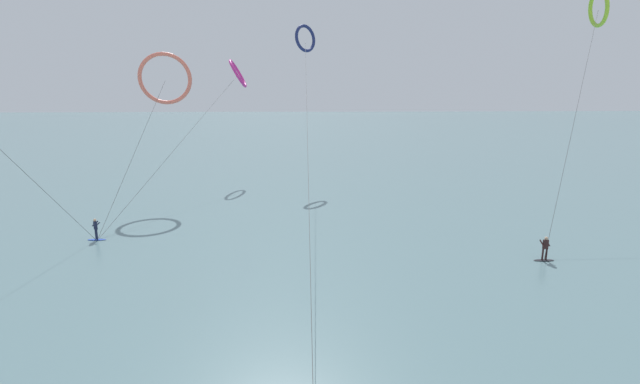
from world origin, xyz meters
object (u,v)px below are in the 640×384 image
at_px(surfer_cobalt, 96,231).
at_px(kite_coral, 165,79).
at_px(surfer_charcoal, 545,250).
at_px(kite_lime, 598,9).
at_px(kite_navy, 305,39).
at_px(kite_magenta, 238,74).

xyz_separation_m(surfer_cobalt, kite_coral, (2.38, 13.14, 11.47)).
height_order(surfer_charcoal, kite_lime, kite_lime).
xyz_separation_m(surfer_cobalt, kite_navy, (16.34, 23.70, 16.24)).
bearing_deg(surfer_cobalt, surfer_charcoal, -138.47).
relative_size(kite_coral, kite_lime, 0.73).
bearing_deg(surfer_charcoal, kite_magenta, -60.09).
distance_m(kite_coral, kite_lime, 41.23).
xyz_separation_m(surfer_charcoal, surfer_cobalt, (-32.12, 5.60, 0.00)).
bearing_deg(kite_coral, kite_lime, 166.26).
distance_m(surfer_charcoal, kite_navy, 37.04).
xyz_separation_m(surfer_cobalt, kite_lime, (42.97, 9.42, 17.67)).
relative_size(kite_navy, kite_magenta, 1.79).
distance_m(kite_navy, kite_magenta, 9.43).
bearing_deg(kite_coral, kite_magenta, -123.23).
bearing_deg(kite_coral, kite_navy, -151.40).
relative_size(kite_lime, kite_navy, 0.41).
height_order(kite_coral, kite_navy, kite_navy).
bearing_deg(surfer_charcoal, surfer_cobalt, -18.08).
height_order(kite_lime, kite_magenta, kite_lime).
relative_size(surfer_charcoal, kite_coral, 0.11).
relative_size(surfer_cobalt, kite_coral, 0.11).
height_order(surfer_charcoal, kite_navy, kite_navy).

